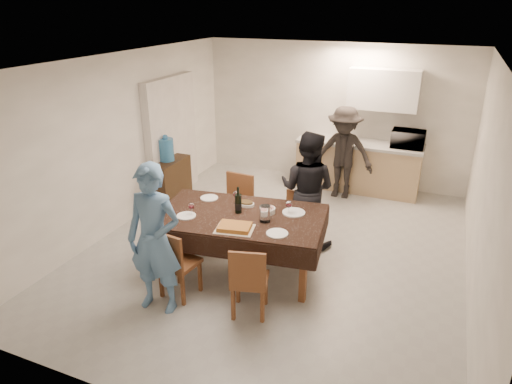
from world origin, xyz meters
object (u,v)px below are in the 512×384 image
at_px(water_pitcher, 265,214).
at_px(person_far, 307,189).
at_px(microwave, 408,139).
at_px(wine_bottle, 238,200).
at_px(water_jug, 166,150).
at_px(person_near, 154,240).
at_px(dining_table, 240,217).
at_px(savoury_tart, 235,227).
at_px(person_kitchen, 343,153).
at_px(console, 169,182).

xyz_separation_m(water_pitcher, person_far, (0.20, 1.10, -0.07)).
bearing_deg(person_far, water_pitcher, 84.01).
bearing_deg(water_pitcher, microwave, 69.27).
bearing_deg(water_pitcher, wine_bottle, 165.96).
xyz_separation_m(wine_bottle, person_far, (0.60, 1.00, -0.14)).
height_order(water_jug, person_near, person_near).
relative_size(dining_table, savoury_tart, 5.04).
bearing_deg(person_near, person_kitchen, 68.13).
bearing_deg(microwave, dining_table, 64.01).
xyz_separation_m(wine_bottle, person_near, (-0.50, -1.10, -0.11)).
xyz_separation_m(savoury_tart, microwave, (1.55, 3.77, 0.23)).
xyz_separation_m(person_near, person_kitchen, (1.18, 3.99, -0.05)).
height_order(savoury_tart, person_kitchen, person_kitchen).
bearing_deg(savoury_tart, person_kitchen, 80.85).
distance_m(person_near, person_kitchen, 4.16).
relative_size(microwave, person_near, 0.32).
relative_size(water_jug, microwave, 0.68).
distance_m(water_jug, water_pitcher, 2.86).
relative_size(water_jug, savoury_tart, 0.86).
height_order(savoury_tart, person_near, person_near).
distance_m(console, water_jug, 0.58).
bearing_deg(person_far, wine_bottle, 63.35).
bearing_deg(microwave, person_kitchen, 23.88).
bearing_deg(dining_table, person_near, -125.57).
height_order(wine_bottle, person_far, person_far).
distance_m(savoury_tart, person_kitchen, 3.36).
bearing_deg(microwave, savoury_tart, 67.62).
xyz_separation_m(console, person_near, (1.50, -2.55, 0.48)).
bearing_deg(person_far, person_near, 66.66).
relative_size(savoury_tart, person_kitchen, 0.27).
bearing_deg(console, dining_table, -36.27).
distance_m(console, water_pitcher, 2.91).
height_order(dining_table, microwave, microwave).
xyz_separation_m(person_far, person_kitchen, (0.08, 1.89, -0.02)).
distance_m(wine_bottle, microwave, 3.74).
bearing_deg(microwave, water_pitcher, 69.27).
bearing_deg(person_kitchen, dining_table, -102.19).
distance_m(dining_table, person_kitchen, 3.00).
xyz_separation_m(water_pitcher, microwave, (1.30, 3.44, 0.15)).
distance_m(console, savoury_tart, 2.89).
xyz_separation_m(microwave, person_far, (-1.10, -2.34, -0.23)).
bearing_deg(dining_table, water_jug, 135.81).
relative_size(console, person_near, 0.48).
relative_size(console, person_kitchen, 0.51).
distance_m(console, person_near, 3.00).
bearing_deg(person_kitchen, water_pitcher, -95.43).
bearing_deg(water_pitcher, person_near, -131.99).
height_order(dining_table, wine_bottle, wine_bottle).
relative_size(water_pitcher, person_kitchen, 0.12).
bearing_deg(savoury_tart, person_near, -134.13).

